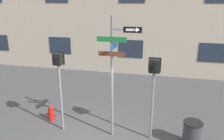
% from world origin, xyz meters
% --- Properties ---
extents(street_sign_pole, '(1.38, 0.91, 4.13)m').
position_xyz_m(street_sign_pole, '(0.45, 0.80, 2.47)').
color(street_sign_pole, slate).
rests_on(street_sign_pole, ground_plane).
extents(pedestrian_signal_left, '(0.34, 0.40, 2.92)m').
position_xyz_m(pedestrian_signal_left, '(-1.46, 0.72, 2.26)').
color(pedestrian_signal_left, slate).
rests_on(pedestrian_signal_left, ground_plane).
extents(pedestrian_signal_right, '(0.40, 0.40, 2.85)m').
position_xyz_m(pedestrian_signal_right, '(1.71, 0.90, 2.26)').
color(pedestrian_signal_right, slate).
rests_on(pedestrian_signal_right, ground_plane).
extents(fire_hydrant, '(0.39, 0.23, 0.61)m').
position_xyz_m(fire_hydrant, '(-2.19, 1.25, 0.29)').
color(fire_hydrant, red).
rests_on(fire_hydrant, ground_plane).
extents(trash_bin, '(0.61, 0.61, 0.87)m').
position_xyz_m(trash_bin, '(3.04, 0.79, 0.44)').
color(trash_bin, '#333338').
rests_on(trash_bin, ground_plane).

